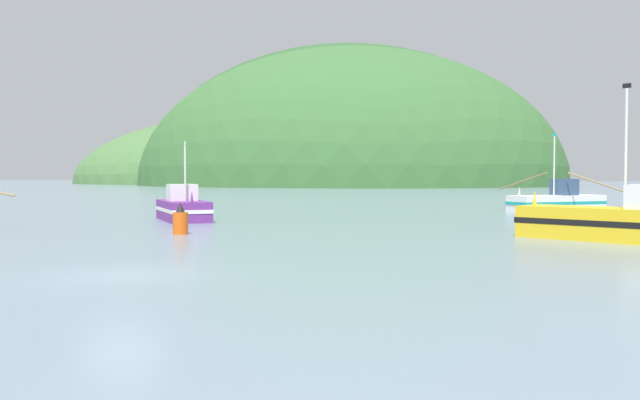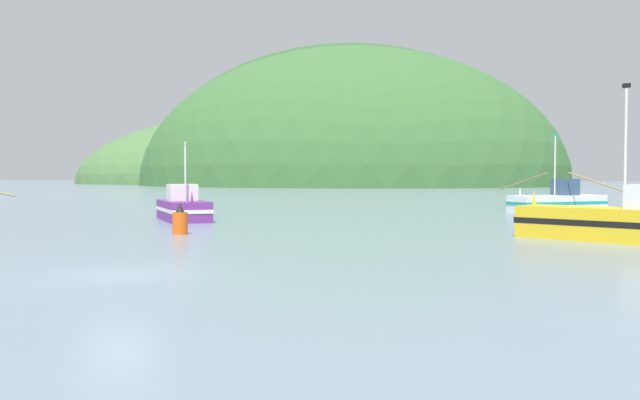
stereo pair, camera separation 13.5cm
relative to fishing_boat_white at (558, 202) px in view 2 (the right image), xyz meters
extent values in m
plane|color=slate|center=(-15.51, -38.65, -0.80)|extent=(600.00, 600.00, 0.00)
ellipsoid|color=#2D562D|center=(-56.75, 181.31, -0.80)|extent=(145.83, 116.66, 98.12)
ellipsoid|color=#386633|center=(-44.68, 130.74, -0.80)|extent=(120.15, 96.12, 76.79)
ellipsoid|color=#2D562D|center=(-30.43, 215.77, -0.80)|extent=(104.72, 83.78, 48.75)
ellipsoid|color=#47703D|center=(-85.79, 161.80, -0.80)|extent=(120.82, 96.65, 45.91)
cube|color=white|center=(-0.06, -0.04, -0.15)|extent=(7.82, 6.77, 1.30)
cube|color=teal|center=(-0.06, -0.04, -0.09)|extent=(7.90, 6.84, 0.23)
cone|color=white|center=(-2.98, -2.28, 0.84)|extent=(0.28, 0.28, 0.70)
cube|color=#334C6B|center=(0.54, 0.41, 1.14)|extent=(2.22, 2.26, 1.30)
cylinder|color=silver|center=(-0.29, -0.22, 2.82)|extent=(0.12, 0.12, 4.64)
cube|color=teal|center=(-0.29, -0.22, 5.26)|extent=(0.30, 0.24, 0.20)
cylinder|color=#997F4C|center=(2.48, -3.37, 1.53)|extent=(3.73, 4.84, 1.58)
cylinder|color=#997F4C|center=(-2.60, 3.28, 1.53)|extent=(3.73, 4.84, 1.58)
cube|color=#6B2D84|center=(-24.19, -16.59, -0.17)|extent=(5.69, 6.52, 1.26)
cube|color=white|center=(-24.19, -16.59, -0.11)|extent=(5.75, 6.59, 0.23)
cone|color=#6B2D84|center=(-22.49, -18.92, 0.81)|extent=(0.28, 0.28, 0.70)
cube|color=silver|center=(-24.38, -16.32, 0.98)|extent=(2.40, 2.38, 1.05)
cylinder|color=silver|center=(-23.71, -17.24, 2.22)|extent=(0.12, 0.12, 3.52)
cube|color=white|center=(-23.71, -17.24, 4.09)|extent=(0.24, 0.31, 0.20)
cube|color=gold|center=(0.72, -24.58, -0.07)|extent=(9.50, 6.82, 1.46)
cube|color=black|center=(0.72, -24.58, 0.00)|extent=(9.59, 6.89, 0.26)
cone|color=gold|center=(-3.11, -22.39, 1.01)|extent=(0.27, 0.27, 0.70)
cylinder|color=silver|center=(0.51, -24.46, 3.25)|extent=(0.12, 0.12, 5.18)
cube|color=black|center=(0.51, -24.46, 5.96)|extent=(0.33, 0.21, 0.20)
cylinder|color=#E55914|center=(-19.85, -25.88, -0.26)|extent=(0.74, 0.74, 1.08)
cone|color=black|center=(-19.85, -25.88, 0.53)|extent=(0.44, 0.44, 0.50)
camera|label=1|loc=(-5.21, -55.97, 2.11)|focal=37.73mm
camera|label=2|loc=(-5.08, -55.94, 2.11)|focal=37.73mm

